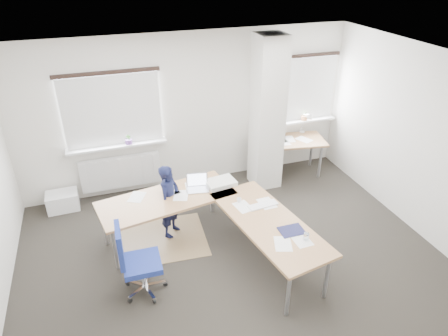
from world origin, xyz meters
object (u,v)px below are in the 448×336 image
object	(u,v)px
desk_side	(288,142)
person	(170,201)
task_chair	(140,274)
desk_main	(218,210)

from	to	relation	value
desk_side	person	distance (m)	2.83
task_chair	person	world-z (taller)	person
person	desk_side	bearing A→B (deg)	-26.11
task_chair	person	size ratio (longest dim) A/B	0.89
desk_main	task_chair	bearing A→B (deg)	-167.58
task_chair	desk_side	bearing A→B (deg)	36.97
desk_main	person	bearing A→B (deg)	125.06
desk_main	desk_side	distance (m)	2.65
desk_main	task_chair	world-z (taller)	task_chair
desk_main	task_chair	distance (m)	1.38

